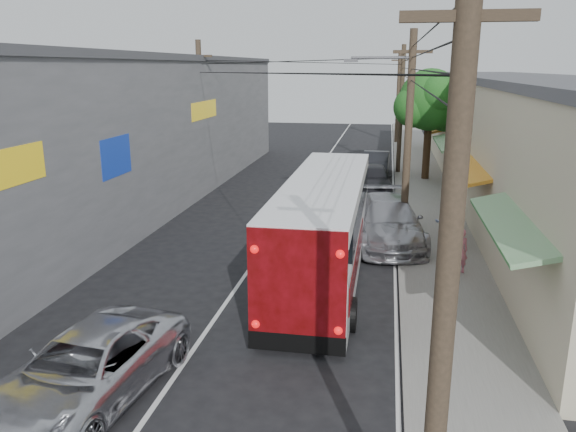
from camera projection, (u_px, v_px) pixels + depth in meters
name	position (u px, v px, depth m)	size (l,w,h in m)	color
sidewalk	(426.00, 202.00, 28.36)	(3.00, 80.00, 0.12)	slate
building_right	(517.00, 138.00, 28.71)	(7.09, 40.00, 6.25)	beige
building_left	(125.00, 129.00, 28.04)	(7.20, 36.00, 7.25)	gray
utility_poles	(362.00, 119.00, 28.18)	(11.80, 45.28, 8.00)	#473828
street_tree	(431.00, 102.00, 32.82)	(4.40, 4.00, 6.60)	#3F2B19
coach_bus	(325.00, 226.00, 18.23)	(2.60, 11.26, 3.24)	white
jeepney	(87.00, 369.00, 11.44)	(2.40, 5.21, 1.45)	silver
parked_suv	(388.00, 221.00, 21.80)	(2.46, 6.05, 1.76)	#A3A3AB
parked_car_mid	(374.00, 178.00, 30.71)	(1.81, 4.49, 1.53)	#232328
parked_car_far	(376.00, 164.00, 35.29)	(1.57, 4.51, 1.49)	black
pedestrian_near	(460.00, 251.00, 18.30)	(0.55, 0.36, 1.51)	#C7697F
pedestrian_far	(445.00, 222.00, 21.55)	(0.75, 0.58, 1.54)	#8897C6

